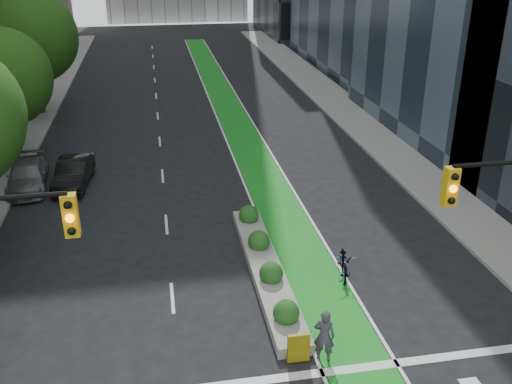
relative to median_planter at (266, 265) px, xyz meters
name	(u,v)px	position (x,y,z in m)	size (l,w,h in m)	color
sidewalk_left	(13,144)	(-13.00, 17.96, -0.30)	(3.60, 90.00, 0.15)	gray
sidewalk_right	(364,124)	(10.60, 17.96, -0.30)	(3.60, 90.00, 0.15)	gray
bike_lane_paint	(231,112)	(1.80, 22.96, -0.37)	(2.20, 70.00, 0.01)	#198D20
tree_midfar	(1,78)	(-12.20, 14.96, 4.57)	(5.60, 5.60, 7.76)	black
tree_far	(31,37)	(-12.20, 24.96, 5.32)	(6.60, 6.60, 9.00)	black
median_planter	(266,265)	(0.00, 0.00, 0.00)	(1.20, 10.26, 1.10)	gray
bicycle	(344,262)	(3.00, -0.58, 0.18)	(0.73, 2.10, 1.10)	gray
cyclist	(324,336)	(0.80, -5.24, 0.53)	(0.66, 0.43, 1.80)	#36323D
parked_car_left_mid	(73,173)	(-8.35, 10.48, 0.35)	(1.53, 4.39, 1.45)	black
parked_car_left_far	(27,176)	(-10.70, 10.56, 0.31)	(1.90, 4.68, 1.36)	slate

